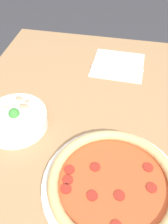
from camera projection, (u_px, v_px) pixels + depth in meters
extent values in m
cube|color=#99724C|center=(68.00, 169.00, 0.66)|extent=(1.38, 0.79, 0.03)
cylinder|color=olive|center=(159.00, 117.00, 1.31)|extent=(0.06, 0.06, 0.71)
cylinder|color=olive|center=(41.00, 100.00, 1.40)|extent=(0.06, 0.06, 0.71)
cylinder|color=white|center=(113.00, 186.00, 0.61)|extent=(0.35, 0.35, 0.01)
torus|color=tan|center=(113.00, 182.00, 0.59)|extent=(0.31, 0.31, 0.03)
cylinder|color=#B74723|center=(113.00, 184.00, 0.60)|extent=(0.28, 0.28, 0.01)
cylinder|color=maroon|center=(69.00, 169.00, 0.62)|extent=(0.03, 0.03, 0.00)
cylinder|color=maroon|center=(92.00, 195.00, 0.57)|extent=(0.03, 0.03, 0.00)
cylinder|color=maroon|center=(66.00, 189.00, 0.59)|extent=(0.03, 0.03, 0.00)
cylinder|color=maroon|center=(68.00, 180.00, 0.60)|extent=(0.03, 0.03, 0.00)
cylinder|color=maroon|center=(152.00, 188.00, 0.59)|extent=(0.03, 0.03, 0.00)
cylinder|color=maroon|center=(119.00, 195.00, 0.57)|extent=(0.03, 0.03, 0.00)
cylinder|color=maroon|center=(95.00, 166.00, 0.63)|extent=(0.03, 0.03, 0.00)
cylinder|color=maroon|center=(148.00, 167.00, 0.63)|extent=(0.03, 0.03, 0.00)
cylinder|color=white|center=(16.00, 120.00, 0.74)|extent=(0.18, 0.18, 0.05)
torus|color=white|center=(15.00, 116.00, 0.72)|extent=(0.19, 0.19, 0.01)
ellipsoid|color=#998466|center=(19.00, 100.00, 0.77)|extent=(0.03, 0.04, 0.02)
ellipsoid|color=#998466|center=(27.00, 103.00, 0.76)|extent=(0.04, 0.04, 0.02)
ellipsoid|color=tan|center=(7.00, 109.00, 0.74)|extent=(0.02, 0.03, 0.02)
ellipsoid|color=#998466|center=(24.00, 107.00, 0.75)|extent=(0.03, 0.04, 0.02)
ellipsoid|color=tan|center=(7.00, 128.00, 0.70)|extent=(0.04, 0.03, 0.02)
ellipsoid|color=tan|center=(21.00, 106.00, 0.76)|extent=(0.04, 0.04, 0.02)
sphere|color=#388433|center=(14.00, 113.00, 0.72)|extent=(0.03, 0.03, 0.03)
cube|color=white|center=(118.00, 65.00, 0.97)|extent=(0.20, 0.20, 0.00)
cube|color=silver|center=(125.00, 69.00, 0.94)|extent=(0.01, 0.14, 0.00)
cube|color=silver|center=(99.00, 66.00, 0.96)|extent=(0.00, 0.06, 0.00)
cube|color=silver|center=(99.00, 67.00, 0.96)|extent=(0.00, 0.06, 0.00)
cube|color=silver|center=(99.00, 67.00, 0.95)|extent=(0.00, 0.06, 0.00)
cube|color=silver|center=(99.00, 68.00, 0.95)|extent=(0.00, 0.06, 0.00)
cube|color=silver|center=(133.00, 62.00, 0.98)|extent=(0.01, 0.08, 0.01)
cube|color=silver|center=(109.00, 60.00, 0.99)|extent=(0.02, 0.12, 0.00)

